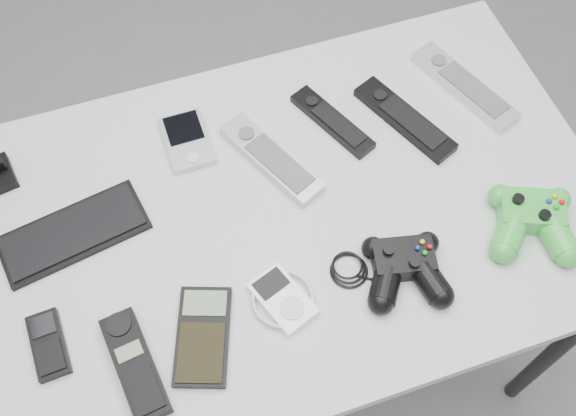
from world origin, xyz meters
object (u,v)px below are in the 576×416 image
object	(u,v)px
calculator	(203,336)
controller_green	(533,219)
pda_keyboard	(73,233)
remote_silver_b	(464,85)
controller_black	(405,266)
desk	(294,226)
mp3_player	(283,299)
cordless_handset	(135,365)
mobile_phone	(48,344)
remote_black_a	(332,121)
pda	(187,140)
remote_black_b	(405,119)
remote_silver_a	(271,158)

from	to	relation	value
calculator	controller_green	distance (m)	0.60
pda_keyboard	controller_green	size ratio (longest dim) A/B	1.53
remote_silver_b	controller_black	distance (m)	0.43
desk	mp3_player	xyz separation A→B (m)	(-0.07, -0.16, 0.08)
desk	cordless_handset	world-z (taller)	cordless_handset
pda_keyboard	mobile_phone	size ratio (longest dim) A/B	2.25
mp3_player	controller_green	world-z (taller)	controller_green
remote_black_a	controller_green	xyz separation A→B (m)	(0.25, -0.32, 0.02)
remote_black_a	controller_green	world-z (taller)	controller_green
pda	calculator	distance (m)	0.39
mobile_phone	controller_black	bearing A→B (deg)	-9.31
mobile_phone	pda_keyboard	bearing A→B (deg)	65.83
controller_green	pda_keyboard	bearing A→B (deg)	-174.78
remote_black_a	remote_silver_b	world-z (taller)	remote_silver_b
desk	pda_keyboard	bearing A→B (deg)	168.85
mp3_player	controller_black	size ratio (longest dim) A/B	0.46
mp3_player	controller_green	xyz separation A→B (m)	(0.46, -0.00, 0.02)
desk	calculator	xyz separation A→B (m)	(-0.22, -0.18, 0.07)
pda_keyboard	mp3_player	xyz separation A→B (m)	(0.31, -0.24, 0.00)
pda_keyboard	remote_black_a	distance (m)	0.52
mobile_phone	mp3_player	world-z (taller)	same
mobile_phone	cordless_handset	world-z (taller)	cordless_handset
remote_black_b	remote_silver_a	bearing A→B (deg)	158.09
remote_black_b	controller_green	bearing A→B (deg)	-90.66
desk	remote_silver_b	xyz separation A→B (m)	(0.41, 0.15, 0.08)
desk	controller_black	xyz separation A→B (m)	(0.14, -0.18, 0.09)
mp3_player	pda	bearing A→B (deg)	80.75
calculator	controller_green	xyz separation A→B (m)	(0.60, 0.01, 0.02)
remote_black_b	controller_green	distance (m)	0.30
calculator	mp3_player	xyz separation A→B (m)	(0.14, 0.02, 0.00)
remote_black_a	cordless_handset	distance (m)	0.58
calculator	remote_black_a	bearing A→B (deg)	63.54
mobile_phone	controller_green	size ratio (longest dim) A/B	0.68
remote_silver_b	mobile_phone	bearing A→B (deg)	176.48
pda	remote_black_b	size ratio (longest dim) A/B	0.57
remote_silver_b	mobile_phone	xyz separation A→B (m)	(-0.86, -0.26, -0.00)
calculator	remote_silver_b	bearing A→B (deg)	47.54
cordless_handset	calculator	world-z (taller)	cordless_handset
pda_keyboard	mobile_phone	distance (m)	0.20
controller_black	mobile_phone	bearing A→B (deg)	-173.30
pda	mp3_player	world-z (taller)	same
pda_keyboard	controller_black	world-z (taller)	controller_black
desk	mobile_phone	xyz separation A→B (m)	(-0.45, -0.11, 0.07)
pda_keyboard	controller_black	size ratio (longest dim) A/B	1.04
remote_black_a	mobile_phone	bearing A→B (deg)	-179.23
desk	remote_silver_a	distance (m)	0.13
cordless_handset	controller_black	xyz separation A→B (m)	(0.46, 0.02, 0.01)
pda_keyboard	remote_silver_b	distance (m)	0.79
desk	cordless_handset	xyz separation A→B (m)	(-0.33, -0.19, 0.08)
pda_keyboard	mp3_player	distance (m)	0.39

